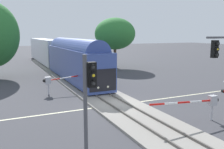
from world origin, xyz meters
name	(u,v)px	position (x,y,z in m)	size (l,w,h in m)	color
ground_plane	(116,105)	(0.00, 0.00, 0.00)	(220.00, 220.00, 0.00)	#3D3D42
road_centre_stripe	(116,105)	(0.00, 0.00, 0.00)	(44.00, 0.20, 0.01)	beige
railway_track	(116,104)	(0.00, 0.00, 0.10)	(4.40, 80.00, 0.32)	gray
commuter_train	(57,53)	(0.00, 22.77, 2.79)	(3.04, 43.06, 5.16)	#384C93
crossing_gate_near	(206,102)	(3.94, -6.19, 1.43)	(5.81, 0.40, 1.85)	#B7B7BC
crossing_gate_far	(56,80)	(-3.76, 6.19, 1.45)	(6.54, 0.40, 1.97)	#B7B7BC
traffic_signal_near_left	(89,99)	(-5.76, -9.48, 3.56)	(0.53, 0.38, 5.31)	#4C4C51
oak_far_right	(115,34)	(10.01, 21.21, 6.04)	(7.17, 7.17, 8.83)	#4C3828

